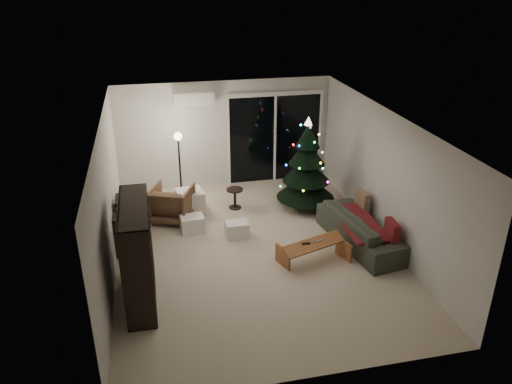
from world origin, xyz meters
The scene contains 18 objects.
room centered at (0.46, 1.49, 1.02)m, with size 6.50×7.51×2.60m.
bookshelf centered at (-2.25, -1.05, 0.82)m, with size 0.41×1.63×1.63m, color black, non-canonical shape.
media_cabinet centered at (-2.25, 0.82, 0.39)m, with size 0.46×1.24×0.77m, color black.
stereo centered at (-2.25, 0.82, 0.86)m, with size 0.39×0.46×0.16m, color black.
armchair centered at (-1.40, 1.58, 0.37)m, with size 0.80×0.82×0.75m, color brown.
ottoman centered at (-1.00, 1.86, 0.24)m, with size 0.54×0.54×0.49m, color beige.
cardboard_box_a centered at (-1.05, 0.99, 0.16)m, with size 0.45×0.35×0.32m, color white.
cardboard_box_b centered at (-0.22, 0.59, 0.15)m, with size 0.44×0.33×0.31m, color white.
side_table centered at (-0.03, 1.84, 0.23)m, with size 0.36×0.36×0.45m, color black.
floor_lamp centered at (-1.15, 2.33, 0.79)m, with size 0.25×0.25×1.58m, color black.
sofa centered at (2.05, -0.18, 0.31)m, with size 2.14×0.84×0.63m, color #2C2F29.
sofa_throw centered at (1.95, -0.18, 0.45)m, with size 0.67×1.54×0.05m, color maroon.
cushion_a centered at (2.30, 0.47, 0.57)m, with size 0.12×0.41×0.41m, color #997F64.
cushion_b centered at (2.30, -0.83, 0.57)m, with size 0.12×0.41×0.41m, color maroon.
coffee_table centered at (0.95, -0.61, 0.19)m, with size 1.20×0.42×0.38m, color #9B512C, non-canonical shape.
remote_a centered at (0.80, -0.61, 0.39)m, with size 0.15×0.04×0.02m, color black.
remote_b centered at (1.05, -0.56, 0.39)m, with size 0.14×0.04×0.02m, color slate.
christmas_tree centered at (1.48, 1.58, 1.02)m, with size 1.26×1.26×2.03m, color black.
Camera 1 is at (-1.68, -7.85, 4.82)m, focal length 35.00 mm.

